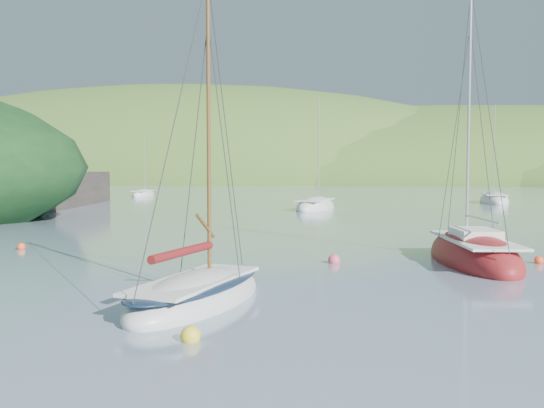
% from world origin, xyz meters
% --- Properties ---
extents(ground, '(700.00, 700.00, 0.00)m').
position_xyz_m(ground, '(0.00, 0.00, 0.00)').
color(ground, slate).
rests_on(ground, ground).
extents(shoreline_hills, '(690.00, 135.00, 56.00)m').
position_xyz_m(shoreline_hills, '(-9.66, 172.42, 0.00)').
color(shoreline_hills, '#3A6426').
rests_on(shoreline_hills, ground).
extents(daysailer_white, '(3.71, 7.05, 10.31)m').
position_xyz_m(daysailer_white, '(-0.25, 0.65, 0.23)').
color(daysailer_white, silver).
rests_on(daysailer_white, ground).
extents(sloop_red, '(4.14, 8.80, 12.52)m').
position_xyz_m(sloop_red, '(8.81, 9.95, 0.23)').
color(sloop_red, maroon).
rests_on(sloop_red, ground).
extents(distant_sloop_a, '(4.33, 8.41, 11.44)m').
position_xyz_m(distant_sloop_a, '(-1.01, 41.14, 0.19)').
color(distant_sloop_a, silver).
rests_on(distant_sloop_a, ground).
extents(distant_sloop_b, '(3.50, 8.66, 12.11)m').
position_xyz_m(distant_sloop_b, '(17.74, 55.65, 0.20)').
color(distant_sloop_b, silver).
rests_on(distant_sloop_b, ground).
extents(distant_sloop_c, '(2.41, 6.43, 9.10)m').
position_xyz_m(distant_sloop_c, '(-27.86, 64.67, 0.16)').
color(distant_sloop_c, silver).
rests_on(distant_sloop_c, ground).
extents(mooring_buoys, '(23.96, 13.96, 0.50)m').
position_xyz_m(mooring_buoys, '(0.50, 4.68, 0.12)').
color(mooring_buoys, yellow).
rests_on(mooring_buoys, ground).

